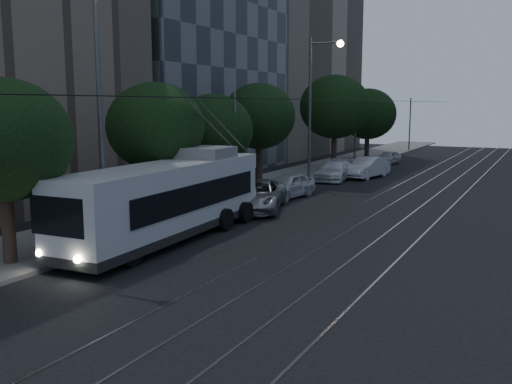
{
  "coord_description": "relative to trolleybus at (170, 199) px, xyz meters",
  "views": [
    {
      "loc": [
        9.2,
        -15.49,
        5.35
      ],
      "look_at": [
        -0.78,
        3.67,
        2.0
      ],
      "focal_mm": 40.0,
      "sensor_mm": 36.0,
      "label": 1
    }
  ],
  "objects": [
    {
      "name": "tree_4",
      "position": [
        -2.4,
        25.62,
        3.48
      ],
      "size": [
        5.64,
        5.64,
        7.65
      ],
      "color": "#31221B",
      "rests_on": "ground"
    },
    {
      "name": "sidewalk",
      "position": [
        -3.4,
        17.32,
        -1.54
      ],
      "size": [
        5.0,
        90.0,
        0.15
      ],
      "primitive_type": "cube",
      "color": "slate",
      "rests_on": "ground"
    },
    {
      "name": "car_white_a",
      "position": [
        -0.05,
        11.32,
        -0.9
      ],
      "size": [
        2.24,
        4.41,
        1.44
      ],
      "primitive_type": "imported",
      "rotation": [
        0.0,
        0.0,
        -0.13
      ],
      "color": "silver",
      "rests_on": "ground"
    },
    {
      "name": "ground",
      "position": [
        4.1,
        -2.68,
        -1.62
      ],
      "size": [
        120.0,
        120.0,
        0.0
      ],
      "primitive_type": "plane",
      "color": "black",
      "rests_on": "ground"
    },
    {
      "name": "tree_0",
      "position": [
        -2.4,
        -5.68,
        2.57
      ],
      "size": [
        4.46,
        4.46,
        6.21
      ],
      "color": "#31221B",
      "rests_on": "ground"
    },
    {
      "name": "streetlamp_far",
      "position": [
        -0.69,
        17.16,
        4.19
      ],
      "size": [
        2.34,
        0.44,
        9.6
      ],
      "color": "#535356",
      "rests_on": "ground"
    },
    {
      "name": "tree_5",
      "position": [
        -2.4,
        34.82,
        2.78
      ],
      "size": [
        5.31,
        5.31,
        6.79
      ],
      "color": "#31221B",
      "rests_on": "ground"
    },
    {
      "name": "tree_1",
      "position": [
        -2.4,
        2.3,
        2.72
      ],
      "size": [
        4.34,
        4.34,
        6.31
      ],
      "color": "#31221B",
      "rests_on": "ground"
    },
    {
      "name": "pickup_silver",
      "position": [
        0.16,
        7.06,
        -0.85
      ],
      "size": [
        4.15,
        6.06,
        1.54
      ],
      "primitive_type": "imported",
      "rotation": [
        0.0,
        0.0,
        0.32
      ],
      "color": "#9A9CA1",
      "rests_on": "ground"
    },
    {
      "name": "trolleybus",
      "position": [
        0.0,
        0.0,
        0.0
      ],
      "size": [
        3.01,
        11.81,
        5.63
      ],
      "rotation": [
        0.0,
        0.0,
        0.05
      ],
      "color": "#BCBCBE",
      "rests_on": "ground"
    },
    {
      "name": "tree_3",
      "position": [
        -2.9,
        13.32,
        2.96
      ],
      "size": [
        4.52,
        4.52,
        6.63
      ],
      "color": "#31221B",
      "rests_on": "ground"
    },
    {
      "name": "tree_2",
      "position": [
        -2.9,
        7.91,
        2.32
      ],
      "size": [
        4.33,
        4.33,
        5.9
      ],
      "color": "#31221B",
      "rests_on": "ground"
    },
    {
      "name": "tram_rails",
      "position": [
        6.6,
        17.32,
        -1.61
      ],
      "size": [
        4.52,
        90.0,
        0.02
      ],
      "color": "gray",
      "rests_on": "ground"
    },
    {
      "name": "car_white_d",
      "position": [
        0.34,
        32.32,
        -1.01
      ],
      "size": [
        1.78,
        3.69,
        1.21
      ],
      "primitive_type": "imported",
      "rotation": [
        0.0,
        0.0,
        -0.1
      ],
      "color": "silver",
      "rests_on": "ground"
    },
    {
      "name": "overhead_wires",
      "position": [
        -0.87,
        17.32,
        1.85
      ],
      "size": [
        2.23,
        90.0,
        6.0
      ],
      "color": "black",
      "rests_on": "ground"
    },
    {
      "name": "car_white_c",
      "position": [
        1.4,
        22.16,
        -0.87
      ],
      "size": [
        2.41,
        4.78,
        1.5
      ],
      "primitive_type": "imported",
      "rotation": [
        0.0,
        0.0,
        -0.19
      ],
      "color": "silver",
      "rests_on": "ground"
    },
    {
      "name": "streetlamp_near",
      "position": [
        -0.89,
        -2.34,
        4.76
      ],
      "size": [
        2.56,
        0.44,
        10.65
      ],
      "color": "#535356",
      "rests_on": "ground"
    },
    {
      "name": "car_white_b",
      "position": [
        -0.2,
        19.82,
        -0.92
      ],
      "size": [
        2.34,
        4.95,
        1.39
      ],
      "primitive_type": "imported",
      "rotation": [
        0.0,
        0.0,
        0.08
      ],
      "color": "white",
      "rests_on": "ground"
    }
  ]
}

